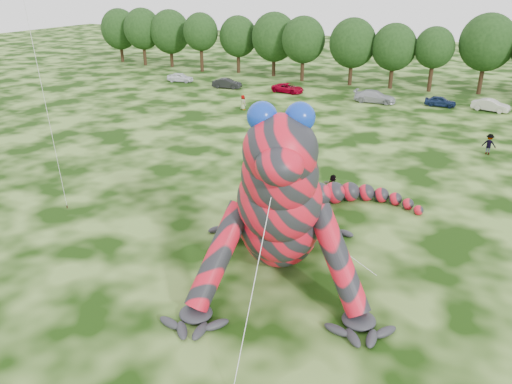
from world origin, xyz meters
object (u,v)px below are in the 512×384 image
at_px(tree_9, 433,59).
at_px(car_4, 440,101).
at_px(tree_7, 352,52).
at_px(car_3, 375,97).
at_px(tree_10, 485,54).
at_px(car_0, 180,77).
at_px(inflatable_gecko, 281,172).
at_px(tree_3, 201,42).
at_px(car_2, 288,88).
at_px(tree_0, 120,35).
at_px(tree_5, 274,45).
at_px(spectator_0, 280,146).
at_px(tree_1, 143,37).
at_px(tree_2, 170,38).
at_px(spectator_1, 301,157).
at_px(tree_8, 393,56).
at_px(car_1, 227,83).
at_px(spectator_5, 333,185).
at_px(car_5, 491,105).
at_px(spectator_2, 489,144).
at_px(spectator_4, 243,102).

relative_size(tree_9, car_4, 2.35).
height_order(tree_7, car_3, tree_7).
xyz_separation_m(tree_10, car_0, (-41.20, -10.79, -4.58)).
xyz_separation_m(inflatable_gecko, tree_3, (-36.02, 49.37, -0.25)).
bearing_deg(car_2, car_4, -79.12).
bearing_deg(tree_0, tree_5, -1.46).
relative_size(tree_3, spectator_0, 5.17).
relative_size(tree_1, car_3, 1.89).
bearing_deg(tree_10, tree_2, 179.79).
height_order(car_4, spectator_1, spectator_1).
relative_size(tree_5, tree_8, 1.10).
distance_m(tree_0, spectator_0, 60.15).
xyz_separation_m(tree_1, car_2, (32.17, -10.14, -4.28)).
bearing_deg(spectator_0, car_1, -129.12).
height_order(car_2, spectator_0, spectator_0).
height_order(car_2, spectator_5, spectator_5).
bearing_deg(car_2, tree_10, -57.60).
xyz_separation_m(car_0, car_5, (43.13, 1.24, 0.02)).
relative_size(tree_5, tree_7, 1.03).
distance_m(tree_2, car_5, 53.40).
xyz_separation_m(tree_7, tree_8, (5.86, 0.18, -0.27)).
bearing_deg(tree_8, tree_7, -178.22).
xyz_separation_m(tree_1, car_0, (14.55, -10.26, -4.23)).
xyz_separation_m(tree_3, tree_10, (43.11, 1.51, 0.53)).
distance_m(inflatable_gecko, spectator_5, 10.11).
bearing_deg(car_0, inflatable_gecko, -148.06).
relative_size(tree_8, car_0, 2.25).
xyz_separation_m(car_0, car_4, (37.48, 1.10, -0.05)).
relative_size(tree_7, spectator_1, 5.22).
bearing_deg(spectator_2, tree_2, -20.10).
height_order(tree_9, spectator_1, tree_9).
relative_size(tree_10, car_0, 2.65).
xyz_separation_m(car_0, spectator_1, (29.99, -26.40, 0.23)).
bearing_deg(tree_5, spectator_4, -74.91).
distance_m(tree_1, spectator_1, 57.82).
xyz_separation_m(tree_3, car_1, (10.60, -10.29, -4.04)).
distance_m(car_0, spectator_0, 36.71).
bearing_deg(inflatable_gecko, tree_5, 92.23).
bearing_deg(tree_3, car_3, -17.10).
height_order(tree_9, spectator_4, tree_9).
relative_size(tree_8, tree_10, 0.85).
bearing_deg(spectator_1, car_0, -47.89).
relative_size(tree_5, spectator_2, 5.21).
relative_size(car_5, spectator_5, 2.61).
height_order(car_2, car_5, car_5).
xyz_separation_m(tree_2, spectator_2, (53.03, -26.85, -3.88)).
bearing_deg(car_2, spectator_4, -177.41).
bearing_deg(car_0, tree_8, -81.18).
height_order(tree_5, car_5, tree_5).
relative_size(tree_1, spectator_1, 5.40).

